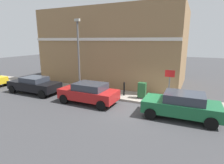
# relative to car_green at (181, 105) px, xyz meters

# --- Properties ---
(ground) EXTENTS (80.00, 80.00, 0.00)m
(ground) POSITION_rel_car_green_xyz_m (0.28, 2.48, -0.77)
(ground) COLOR #38383A
(sidewalk) EXTENTS (2.24, 30.00, 0.15)m
(sidewalk) POSITION_rel_car_green_xyz_m (2.36, 8.48, -0.69)
(sidewalk) COLOR gray
(sidewalk) RESTS_ON ground
(corner_building) EXTENTS (7.82, 13.48, 7.06)m
(corner_building) POSITION_rel_car_green_xyz_m (7.34, 7.22, 2.77)
(corner_building) COLOR olive
(corner_building) RESTS_ON ground
(car_green) EXTENTS (2.04, 4.09, 1.45)m
(car_green) POSITION_rel_car_green_xyz_m (0.00, 0.00, 0.00)
(car_green) COLOR #195933
(car_green) RESTS_ON ground
(car_red) EXTENTS (1.91, 4.02, 1.42)m
(car_red) POSITION_rel_car_green_xyz_m (-0.07, 5.95, -0.01)
(car_red) COLOR maroon
(car_red) RESTS_ON ground
(car_black) EXTENTS (1.86, 4.34, 1.34)m
(car_black) POSITION_rel_car_green_xyz_m (0.13, 11.27, -0.05)
(car_black) COLOR black
(car_black) RESTS_ON ground
(utility_cabinet) EXTENTS (0.46, 0.61, 1.15)m
(utility_cabinet) POSITION_rel_car_green_xyz_m (2.06, 2.82, -0.08)
(utility_cabinet) COLOR #1E4C28
(utility_cabinet) RESTS_ON sidewalk
(bollard_near_cabinet) EXTENTS (0.14, 0.14, 1.04)m
(bollard_near_cabinet) POSITION_rel_car_green_xyz_m (2.16, 4.23, -0.06)
(bollard_near_cabinet) COLOR black
(bollard_near_cabinet) RESTS_ON sidewalk
(street_sign) EXTENTS (0.08, 0.60, 2.30)m
(street_sign) POSITION_rel_car_green_xyz_m (1.51, 0.91, 0.90)
(street_sign) COLOR #59595B
(street_sign) RESTS_ON sidewalk
(lamppost) EXTENTS (0.20, 0.44, 5.72)m
(lamppost) POSITION_rel_car_green_xyz_m (2.08, 8.19, 2.54)
(lamppost) COLOR #59595B
(lamppost) RESTS_ON sidewalk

